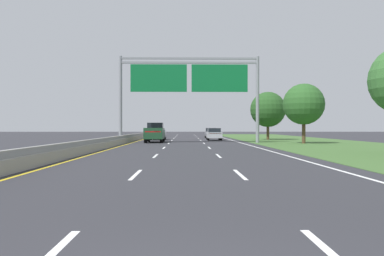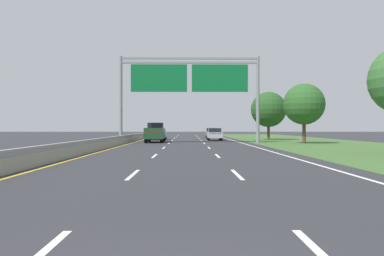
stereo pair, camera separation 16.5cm
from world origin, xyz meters
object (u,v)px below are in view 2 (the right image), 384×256
car_grey_right_lane_sedan (212,133)px  pickup_truck_darkgreen (155,133)px  overhead_sign_gantry (189,82)px  roadside_tree_mid (304,104)px  car_silver_right_lane_sedan (215,134)px  car_white_left_lane_sedan (159,134)px  roadside_tree_far (269,109)px

car_grey_right_lane_sedan → pickup_truck_darkgreen: bearing=158.5°
overhead_sign_gantry → pickup_truck_darkgreen: size_ratio=2.79×
car_grey_right_lane_sedan → roadside_tree_mid: bearing=-158.1°
car_silver_right_lane_sedan → car_white_left_lane_sedan: bearing=76.0°
pickup_truck_darkgreen → car_silver_right_lane_sedan: 9.78m
car_grey_right_lane_sedan → car_white_left_lane_sedan: size_ratio=1.00×
overhead_sign_gantry → roadside_tree_far: bearing=44.3°
pickup_truck_darkgreen → car_white_left_lane_sedan: 8.60m
car_grey_right_lane_sedan → roadside_tree_mid: (8.20, -21.57, 3.25)m
pickup_truck_darkgreen → car_grey_right_lane_sedan: (7.44, 17.84, -0.26)m
car_silver_right_lane_sedan → roadside_tree_far: roadside_tree_far is taller
pickup_truck_darkgreen → car_grey_right_lane_sedan: 19.33m
car_white_left_lane_sedan → roadside_tree_far: 15.09m
pickup_truck_darkgreen → roadside_tree_far: size_ratio=0.84×
overhead_sign_gantry → roadside_tree_mid: overhead_sign_gantry is taller
car_white_left_lane_sedan → car_silver_right_lane_sedan: size_ratio=1.01×
car_white_left_lane_sedan → roadside_tree_far: size_ratio=0.69×
car_white_left_lane_sedan → car_silver_right_lane_sedan: 7.62m
overhead_sign_gantry → roadside_tree_far: size_ratio=2.34×
car_white_left_lane_sedan → roadside_tree_far: bearing=-89.5°
car_silver_right_lane_sedan → roadside_tree_far: 8.21m
pickup_truck_darkgreen → roadside_tree_far: bearing=-60.2°
overhead_sign_gantry → car_silver_right_lane_sedan: overhead_sign_gantry is taller
overhead_sign_gantry → car_grey_right_lane_sedan: overhead_sign_gantry is taller
car_grey_right_lane_sedan → car_silver_right_lane_sedan: same height
car_silver_right_lane_sedan → roadside_tree_far: bearing=-77.0°
roadside_tree_mid → roadside_tree_far: (-1.15, 12.05, 0.01)m
car_white_left_lane_sedan → car_silver_right_lane_sedan: (7.37, -1.91, 0.00)m
overhead_sign_gantry → car_silver_right_lane_sedan: size_ratio=3.41×
overhead_sign_gantry → car_grey_right_lane_sedan: bearing=79.7°
pickup_truck_darkgreen → car_white_left_lane_sedan: (-0.24, 8.60, -0.26)m
pickup_truck_darkgreen → car_grey_right_lane_sedan: bearing=-22.7°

